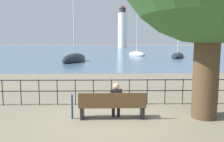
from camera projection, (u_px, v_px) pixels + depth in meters
The scene contains 10 objects.
ground_plane at pixel (112, 118), 7.27m from camera, with size 1000.00×1000.00×0.00m, color #7A705B.
harbor_water at pixel (108, 47), 166.89m from camera, with size 600.00×300.00×0.01m.
park_bench at pixel (112, 106), 7.14m from camera, with size 2.19×0.45×0.90m.
seated_person_left at pixel (116, 99), 7.20m from camera, with size 0.39×0.35×1.19m.
promenade_railing at pixel (111, 88), 8.76m from camera, with size 13.06×0.04×1.05m.
closed_umbrella at pixel (72, 105), 7.15m from camera, with size 0.09×0.09×0.86m.
sailboat_0 at pixel (75, 59), 29.71m from camera, with size 3.44×7.22×13.27m.
sailboat_1 at pixel (137, 54), 45.28m from camera, with size 4.03×6.07×9.33m.
sailboat_2 at pixel (178, 56), 38.75m from camera, with size 4.77×7.86×10.98m.
harbor_lighthouse at pixel (122, 28), 130.08m from camera, with size 5.36×5.36×25.03m.
Camera 1 is at (-0.16, -7.01, 2.46)m, focal length 35.00 mm.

